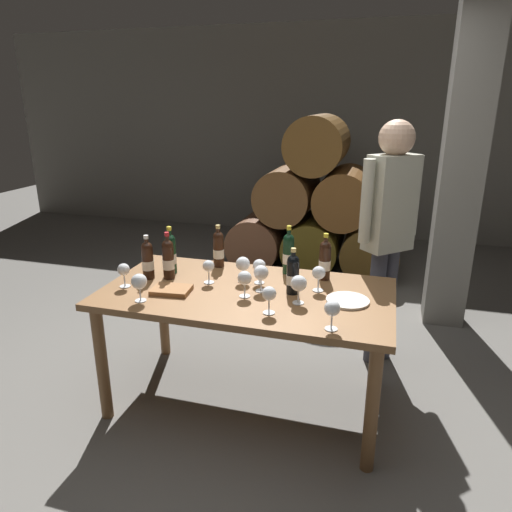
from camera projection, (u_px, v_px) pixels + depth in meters
ground_plane at (247, 399)px, 2.98m from camera, size 14.00×14.00×0.00m
cellar_back_wall at (336, 133)px, 6.36m from camera, size 10.00×0.24×2.80m
barrel_stack at (316, 211)px, 5.13m from camera, size 1.86×0.90×1.69m
stone_pillar at (461, 170)px, 3.68m from camera, size 0.32×0.32×2.60m
dining_table at (247, 304)px, 2.76m from camera, size 1.70×0.90×0.76m
wine_bottle_0 at (325, 260)px, 2.87m from camera, size 0.07×0.07×0.30m
wine_bottle_1 at (218, 249)px, 3.10m from camera, size 0.07×0.07×0.29m
wine_bottle_2 at (168, 259)px, 2.88m from camera, size 0.07×0.07×0.30m
wine_bottle_3 at (148, 260)px, 2.88m from camera, size 0.07×0.07×0.28m
wine_bottle_4 at (171, 253)px, 2.98m from camera, size 0.07×0.07×0.31m
wine_bottle_5 at (293, 274)px, 2.66m from camera, size 0.07×0.07×0.27m
wine_bottle_6 at (288, 253)px, 2.97m from camera, size 0.07×0.07×0.32m
wine_glass_0 at (261, 273)px, 2.69m from camera, size 0.09×0.09×0.16m
wine_glass_1 at (245, 279)px, 2.61m from camera, size 0.08×0.08×0.15m
wine_glass_2 at (259, 266)px, 2.81m from camera, size 0.08×0.08×0.15m
wine_glass_3 at (209, 267)px, 2.82m from camera, size 0.07×0.07×0.15m
wine_glass_4 at (332, 309)px, 2.23m from camera, size 0.08×0.08×0.15m
wine_glass_5 at (319, 274)px, 2.70m from camera, size 0.08×0.08×0.15m
wine_glass_6 at (269, 295)px, 2.41m from camera, size 0.08×0.08×0.15m
wine_glass_7 at (139, 282)px, 2.55m from camera, size 0.09×0.09×0.16m
wine_glass_8 at (124, 270)px, 2.76m from camera, size 0.07×0.07×0.15m
wine_glass_9 at (299, 284)px, 2.53m from camera, size 0.09×0.09×0.16m
wine_glass_10 at (243, 264)px, 2.83m from camera, size 0.09×0.09×0.16m
tasting_notebook at (171, 290)px, 2.71m from camera, size 0.23×0.18×0.03m
serving_plate at (348, 301)px, 2.58m from camera, size 0.24×0.24×0.01m
sommelier_presenting at (389, 222)px, 3.12m from camera, size 0.38×0.37×1.72m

